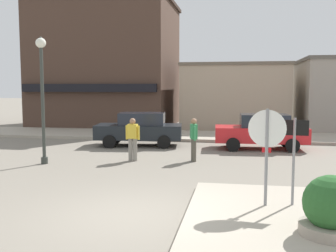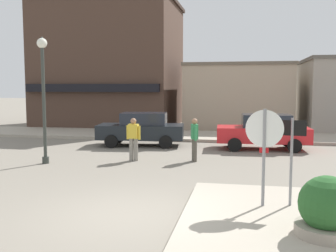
{
  "view_description": "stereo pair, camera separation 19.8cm",
  "coord_description": "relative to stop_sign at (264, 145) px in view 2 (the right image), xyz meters",
  "views": [
    {
      "loc": [
        2.23,
        -8.05,
        2.78
      ],
      "look_at": [
        0.01,
        4.5,
        1.5
      ],
      "focal_mm": 42.0,
      "sensor_mm": 36.0,
      "label": 1
    },
    {
      "loc": [
        2.43,
        -8.01,
        2.78
      ],
      "look_at": [
        0.01,
        4.5,
        1.5
      ],
      "focal_mm": 42.0,
      "sensor_mm": 36.0,
      "label": 2
    }
  ],
  "objects": [
    {
      "name": "stop_sign",
      "position": [
        0.0,
        0.0,
        0.0
      ],
      "size": [
        0.81,
        0.13,
        2.3
      ],
      "color": "gray",
      "rests_on": "ground"
    },
    {
      "name": "parked_car_nearest",
      "position": [
        -5.17,
        9.1,
        -0.71
      ],
      "size": [
        4.17,
        2.23,
        1.56
      ],
      "color": "black",
      "rests_on": "ground"
    },
    {
      "name": "parked_car_second",
      "position": [
        0.42,
        9.07,
        -0.71
      ],
      "size": [
        4.09,
        2.05,
        1.56
      ],
      "color": "red",
      "rests_on": "ground"
    },
    {
      "name": "building_storefront_left_near",
      "position": [
        -0.83,
        18.17,
        0.63
      ],
      "size": [
        6.93,
        5.69,
        4.28
      ],
      "color": "tan",
      "rests_on": "ground"
    },
    {
      "name": "pedestrian_crossing_far",
      "position": [
        -2.23,
        5.65,
        -0.65
      ],
      "size": [
        0.32,
        0.55,
        1.61
      ],
      "color": "#4C473D",
      "rests_on": "ground"
    },
    {
      "name": "lamp_post",
      "position": [
        -7.5,
        4.24,
        1.44
      ],
      "size": [
        0.36,
        0.36,
        4.54
      ],
      "color": "#333833",
      "rests_on": "ground"
    },
    {
      "name": "building_corner_shop",
      "position": [
        -9.84,
        18.46,
        2.85
      ],
      "size": [
        9.47,
        8.07,
        8.74
      ],
      "color": "#473328",
      "rests_on": "ground"
    },
    {
      "name": "ground_plane",
      "position": [
        -2.88,
        -0.72,
        -1.52
      ],
      "size": [
        160.0,
        160.0,
        0.0
      ],
      "primitive_type": "plane",
      "color": "gray"
    },
    {
      "name": "kerb_far",
      "position": [
        -2.88,
        12.67,
        -1.44
      ],
      "size": [
        80.0,
        4.0,
        0.15
      ],
      "primitive_type": "cube",
      "color": "#A89E8C",
      "rests_on": "ground"
    },
    {
      "name": "planter",
      "position": [
        1.02,
        -1.59,
        -0.96
      ],
      "size": [
        1.1,
        1.1,
        1.23
      ],
      "color": "gray",
      "rests_on": "ground"
    },
    {
      "name": "pedestrian_crossing_near",
      "position": [
        -4.49,
        5.34,
        -0.65
      ],
      "size": [
        0.56,
        0.25,
        1.61
      ],
      "color": "gray",
      "rests_on": "ground"
    },
    {
      "name": "one_way_sign",
      "position": [
        0.6,
        0.15,
        -0.19
      ],
      "size": [
        0.6,
        0.09,
        2.1
      ],
      "color": "gray",
      "rests_on": "ground"
    }
  ]
}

